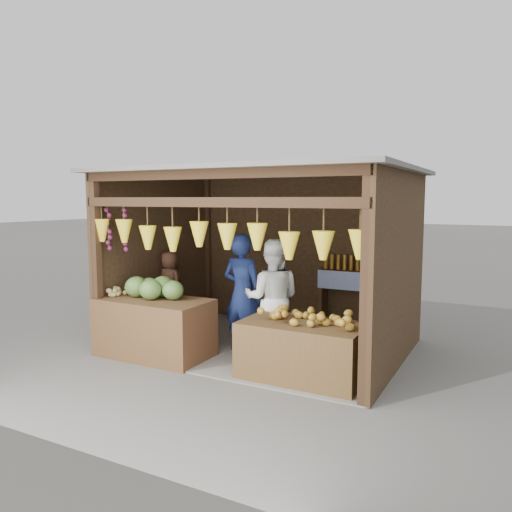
% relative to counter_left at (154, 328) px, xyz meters
% --- Properties ---
extents(ground, '(80.00, 80.00, 0.00)m').
position_rel_counter_left_xyz_m(ground, '(1.19, 1.12, -0.41)').
color(ground, '#514F49').
rests_on(ground, ground).
extents(stall_structure, '(4.30, 3.30, 2.66)m').
position_rel_counter_left_xyz_m(stall_structure, '(1.16, 1.08, 1.25)').
color(stall_structure, slate).
rests_on(stall_structure, ground).
extents(back_shelf, '(1.25, 0.32, 1.32)m').
position_rel_counter_left_xyz_m(back_shelf, '(2.24, 2.40, 0.46)').
color(back_shelf, '#382314').
rests_on(back_shelf, ground).
extents(counter_left, '(1.61, 0.85, 0.83)m').
position_rel_counter_left_xyz_m(counter_left, '(0.00, 0.00, 0.00)').
color(counter_left, '#52301B').
rests_on(counter_left, ground).
extents(counter_right, '(1.53, 0.85, 0.72)m').
position_rel_counter_left_xyz_m(counter_right, '(2.23, 0.13, -0.06)').
color(counter_right, '#493218').
rests_on(counter_right, ground).
extents(stool, '(0.32, 0.32, 0.30)m').
position_rel_counter_left_xyz_m(stool, '(-0.58, 1.12, -0.26)').
color(stool, black).
rests_on(stool, ground).
extents(man_standing, '(0.66, 0.46, 1.75)m').
position_rel_counter_left_xyz_m(man_standing, '(1.03, 0.75, 0.46)').
color(man_standing, '#121C44').
rests_on(man_standing, ground).
extents(woman_standing, '(0.98, 0.87, 1.69)m').
position_rel_counter_left_xyz_m(woman_standing, '(1.50, 0.76, 0.43)').
color(woman_standing, white).
rests_on(woman_standing, ground).
extents(vendor_seated, '(0.59, 0.45, 1.07)m').
position_rel_counter_left_xyz_m(vendor_seated, '(-0.58, 1.12, 0.43)').
color(vendor_seated, '#4F2E1F').
rests_on(vendor_seated, stool).
extents(melon_pile, '(1.00, 0.50, 0.32)m').
position_rel_counter_left_xyz_m(melon_pile, '(-0.04, 0.06, 0.57)').
color(melon_pile, '#235015').
rests_on(melon_pile, counter_left).
extents(tanfruit_pile, '(0.34, 0.40, 0.13)m').
position_rel_counter_left_xyz_m(tanfruit_pile, '(-0.66, -0.02, 0.48)').
color(tanfruit_pile, tan).
rests_on(tanfruit_pile, counter_left).
extents(mango_pile, '(1.40, 0.64, 0.22)m').
position_rel_counter_left_xyz_m(mango_pile, '(2.29, 0.16, 0.41)').
color(mango_pile, '#C7641A').
rests_on(mango_pile, counter_right).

